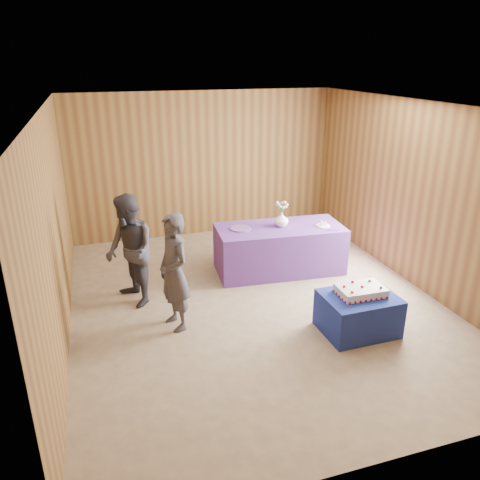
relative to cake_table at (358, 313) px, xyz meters
name	(u,v)px	position (x,y,z in m)	size (l,w,h in m)	color
ground	(255,302)	(-0.99, 1.09, -0.25)	(6.00, 6.00, 0.00)	tan
room_shell	(257,178)	(-0.99, 1.09, 1.55)	(5.04, 6.04, 2.72)	brown
cake_table	(358,313)	(0.00, 0.00, 0.00)	(0.90, 0.70, 0.50)	navy
serving_table	(279,249)	(-0.27, 1.99, 0.12)	(2.00, 0.90, 0.75)	#553592
sheet_cake	(361,291)	(0.02, 0.03, 0.30)	(0.61, 0.42, 0.14)	silver
vase	(281,219)	(-0.24, 2.01, 0.61)	(0.22, 0.22, 0.23)	white
flower_spray	(282,205)	(-0.24, 2.01, 0.86)	(0.20, 0.20, 0.15)	#336227
platter	(241,229)	(-0.89, 2.08, 0.51)	(0.33, 0.33, 0.02)	#734C99
plate	(323,226)	(0.40, 1.82, 0.51)	(0.22, 0.22, 0.01)	white
cake_slice	(323,223)	(0.40, 1.82, 0.55)	(0.09, 0.08, 0.09)	silver
knife	(330,230)	(0.42, 1.61, 0.50)	(0.26, 0.02, 0.00)	silver
guest_left	(174,273)	(-2.16, 0.80, 0.51)	(0.56, 0.36, 1.52)	#3A3843
guest_right	(130,251)	(-2.63, 1.60, 0.54)	(0.77, 0.60, 1.58)	#33323C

